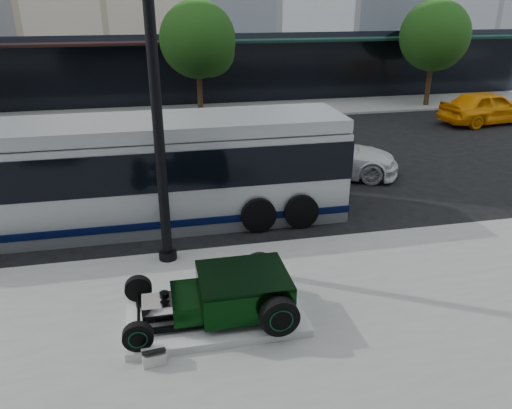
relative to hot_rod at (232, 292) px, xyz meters
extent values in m
plane|color=black|center=(0.34, 5.01, -0.70)|extent=(120.00, 120.00, 0.00)
cube|color=gray|center=(0.34, 19.01, -0.64)|extent=(70.00, 4.00, 0.12)
cube|color=black|center=(13.34, 21.21, 1.30)|extent=(24.00, 0.50, 4.00)
cube|color=black|center=(13.34, 20.61, 2.90)|extent=(24.00, 1.60, 0.15)
cylinder|color=black|center=(1.34, 18.01, 0.72)|extent=(0.28, 0.28, 2.60)
sphere|color=#12390F|center=(1.34, 18.01, 3.22)|extent=(3.80, 3.80, 3.80)
sphere|color=#12390F|center=(1.94, 18.31, 2.62)|extent=(2.60, 2.60, 2.60)
cylinder|color=black|center=(14.34, 18.01, 0.72)|extent=(0.28, 0.28, 2.60)
sphere|color=#12390F|center=(14.34, 18.01, 3.22)|extent=(3.80, 3.80, 3.80)
sphere|color=#12390F|center=(14.94, 18.31, 2.62)|extent=(2.60, 2.60, 2.60)
cube|color=silver|center=(-0.33, 0.00, -0.50)|extent=(3.40, 1.80, 0.15)
cube|color=black|center=(-0.33, -0.45, -0.33)|extent=(3.00, 0.08, 0.10)
cube|color=black|center=(-0.33, 0.45, -0.33)|extent=(3.00, 0.08, 0.10)
cube|color=black|center=(0.22, 0.00, 0.02)|extent=(1.70, 1.45, 0.62)
cube|color=black|center=(0.22, 0.00, 0.35)|extent=(1.70, 1.45, 0.06)
cube|color=black|center=(-0.88, 0.00, -0.10)|extent=(0.55, 1.05, 0.38)
cube|color=silver|center=(-1.43, 0.00, -0.15)|extent=(0.55, 0.55, 0.34)
cylinder|color=black|center=(-1.28, 0.00, 0.12)|extent=(0.18, 0.18, 0.10)
cylinder|color=black|center=(-1.78, 0.00, -0.27)|extent=(0.06, 1.55, 0.06)
cylinder|color=black|center=(0.72, -0.85, -0.07)|extent=(0.72, 0.24, 0.72)
cylinder|color=black|center=(0.72, -0.98, -0.07)|extent=(0.37, 0.02, 0.37)
torus|color=#0B3E25|center=(0.72, -0.99, -0.07)|extent=(0.44, 0.02, 0.44)
cylinder|color=black|center=(0.72, 0.85, -0.07)|extent=(0.72, 0.24, 0.72)
cylinder|color=black|center=(0.72, 0.98, -0.07)|extent=(0.37, 0.02, 0.37)
torus|color=#0B3E25|center=(0.72, 0.99, -0.07)|extent=(0.44, 0.02, 0.44)
cylinder|color=black|center=(-1.78, -0.78, -0.16)|extent=(0.54, 0.16, 0.54)
cylinder|color=black|center=(-1.78, -0.87, -0.16)|extent=(0.28, 0.02, 0.28)
torus|color=#0B3E25|center=(-1.78, -0.88, -0.16)|extent=(0.34, 0.02, 0.34)
cylinder|color=black|center=(-1.78, 0.78, -0.16)|extent=(0.54, 0.16, 0.54)
cylinder|color=black|center=(-1.78, 0.87, -0.16)|extent=(0.28, 0.02, 0.28)
torus|color=#0B3E25|center=(-1.78, 0.88, -0.16)|extent=(0.34, 0.02, 0.34)
cube|color=silver|center=(-1.54, -0.98, -0.47)|extent=(0.43, 0.34, 0.22)
cube|color=black|center=(-1.54, -0.98, -0.34)|extent=(0.43, 0.33, 0.15)
cylinder|color=black|center=(-1.13, 2.68, 3.33)|extent=(0.23, 0.23, 7.81)
cylinder|color=black|center=(-1.13, 2.68, -0.48)|extent=(0.43, 0.43, 0.20)
cube|color=#B1B7BB|center=(-2.03, 5.25, 0.58)|extent=(12.00, 2.55, 2.55)
cube|color=#071242|center=(-2.03, 5.25, -0.28)|extent=(12.05, 2.60, 0.20)
cube|color=black|center=(-2.03, 5.25, 1.15)|extent=(12.05, 2.60, 1.05)
cube|color=#B1B7BB|center=(-2.03, 5.25, 2.05)|extent=(12.00, 2.40, 0.35)
cube|color=black|center=(4.00, 5.25, 0.85)|extent=(0.06, 2.30, 1.70)
cylinder|color=black|center=(1.37, 3.95, -0.22)|extent=(0.96, 0.28, 0.96)
cylinder|color=black|center=(1.37, 6.55, -0.22)|extent=(0.96, 0.28, 0.96)
cylinder|color=black|center=(2.57, 3.95, -0.22)|extent=(0.96, 0.28, 0.96)
cylinder|color=black|center=(2.57, 6.55, -0.22)|extent=(0.96, 0.28, 0.96)
imported|color=white|center=(4.69, 8.07, 0.05)|extent=(5.54, 3.74, 1.49)
imported|color=#FF9F08|center=(15.14, 13.68, 0.13)|extent=(5.04, 2.54, 1.64)
camera|label=1|loc=(-1.26, -8.07, 5.27)|focal=35.00mm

